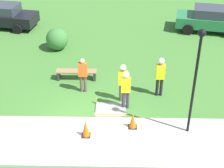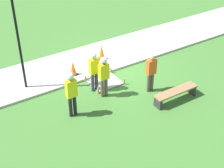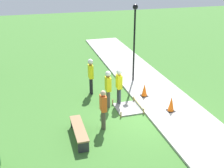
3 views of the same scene
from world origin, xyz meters
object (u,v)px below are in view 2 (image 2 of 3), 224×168
at_px(traffic_cone_far_patch, 73,68).
at_px(bystander_in_orange_shirt, 151,71).
at_px(worker_assistant, 71,90).
at_px(worker_trainee, 104,73).
at_px(park_bench, 176,93).
at_px(traffic_cone_near_patch, 102,52).
at_px(lamppost_near, 16,26).
at_px(worker_supervisor, 94,68).

distance_m(traffic_cone_far_patch, bystander_in_orange_shirt, 3.54).
relative_size(worker_assistant, worker_trainee, 1.05).
distance_m(park_bench, bystander_in_orange_shirt, 1.34).
relative_size(traffic_cone_near_patch, worker_trainee, 0.40).
height_order(traffic_cone_near_patch, bystander_in_orange_shirt, bystander_in_orange_shirt).
relative_size(traffic_cone_near_patch, traffic_cone_far_patch, 1.08).
bearing_deg(lamppost_near, worker_trainee, 139.11).
height_order(worker_supervisor, worker_trainee, worker_trainee).
distance_m(worker_supervisor, worker_assistant, 1.85).
distance_m(park_bench, worker_assistant, 4.22).
bearing_deg(bystander_in_orange_shirt, park_bench, 112.10).
relative_size(park_bench, lamppost_near, 0.46).
distance_m(worker_supervisor, bystander_in_orange_shirt, 2.32).
bearing_deg(traffic_cone_far_patch, traffic_cone_near_patch, -162.66).
height_order(park_bench, worker_assistant, worker_assistant).
xyz_separation_m(park_bench, lamppost_near, (4.79, -4.00, 2.51)).
bearing_deg(traffic_cone_near_patch, bystander_in_orange_shirt, 96.89).
distance_m(worker_supervisor, lamppost_near, 3.41).
xyz_separation_m(traffic_cone_near_patch, traffic_cone_far_patch, (1.81, 0.56, -0.03)).
bearing_deg(bystander_in_orange_shirt, worker_trainee, -21.22).
xyz_separation_m(worker_assistant, bystander_in_orange_shirt, (-3.47, 0.24, -0.18)).
bearing_deg(worker_assistant, worker_supervisor, -146.04).
height_order(worker_supervisor, worker_assistant, worker_assistant).
xyz_separation_m(traffic_cone_far_patch, worker_assistant, (1.27, 2.48, 0.73)).
height_order(traffic_cone_near_patch, worker_trainee, worker_trainee).
bearing_deg(bystander_in_orange_shirt, worker_assistant, -3.99).
bearing_deg(worker_supervisor, worker_trainee, 102.14).
bearing_deg(worker_trainee, traffic_cone_near_patch, -118.80).
relative_size(worker_supervisor, bystander_in_orange_shirt, 1.05).
height_order(traffic_cone_near_patch, lamppost_near, lamppost_near).
bearing_deg(park_bench, worker_trainee, -38.58).
height_order(park_bench, bystander_in_orange_shirt, bystander_in_orange_shirt).
bearing_deg(worker_trainee, traffic_cone_far_patch, -79.04).
distance_m(worker_supervisor, worker_trainee, 0.58).
bearing_deg(worker_supervisor, lamppost_near, -33.94).
height_order(worker_supervisor, bystander_in_orange_shirt, worker_supervisor).
bearing_deg(traffic_cone_near_patch, worker_trainee, 61.20).
xyz_separation_m(traffic_cone_near_patch, park_bench, (-0.84, 4.38, -0.10)).
xyz_separation_m(park_bench, worker_assistant, (3.92, -1.34, 0.81)).
xyz_separation_m(traffic_cone_near_patch, worker_assistant, (3.07, 3.04, 0.70)).
relative_size(park_bench, worker_assistant, 1.04).
bearing_deg(worker_supervisor, traffic_cone_near_patch, -127.52).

